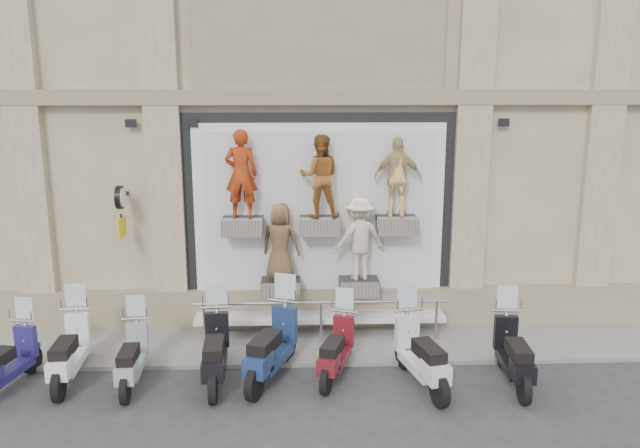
{
  "coord_description": "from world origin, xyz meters",
  "views": [
    {
      "loc": [
        -0.46,
        -9.62,
        5.08
      ],
      "look_at": [
        -0.02,
        1.9,
        2.51
      ],
      "focal_mm": 35.0,
      "sensor_mm": 36.0,
      "label": 1
    }
  ],
  "objects_px": {
    "scooter_c": "(131,346)",
    "scooter_d": "(215,338)",
    "scooter_e": "(272,333)",
    "scooter_g": "(421,341)",
    "scooter_a": "(6,350)",
    "scooter_f": "(336,338)",
    "guard_rail": "(321,323)",
    "clock_sign_bracket": "(121,205)",
    "scooter_h": "(515,341)",
    "scooter_b": "(68,339)"
  },
  "relations": [
    {
      "from": "scooter_b",
      "to": "scooter_c",
      "type": "height_order",
      "value": "scooter_b"
    },
    {
      "from": "scooter_d",
      "to": "scooter_e",
      "type": "distance_m",
      "value": 0.98
    },
    {
      "from": "scooter_a",
      "to": "scooter_g",
      "type": "distance_m",
      "value": 7.02
    },
    {
      "from": "scooter_d",
      "to": "scooter_f",
      "type": "height_order",
      "value": "scooter_d"
    },
    {
      "from": "scooter_h",
      "to": "scooter_d",
      "type": "bearing_deg",
      "value": -178.55
    },
    {
      "from": "scooter_e",
      "to": "scooter_h",
      "type": "distance_m",
      "value": 4.19
    },
    {
      "from": "scooter_a",
      "to": "scooter_g",
      "type": "bearing_deg",
      "value": 9.82
    },
    {
      "from": "scooter_a",
      "to": "scooter_f",
      "type": "distance_m",
      "value": 5.6
    },
    {
      "from": "clock_sign_bracket",
      "to": "scooter_b",
      "type": "bearing_deg",
      "value": -106.33
    },
    {
      "from": "scooter_b",
      "to": "scooter_f",
      "type": "xyz_separation_m",
      "value": [
        4.65,
        -0.02,
        -0.06
      ]
    },
    {
      "from": "clock_sign_bracket",
      "to": "scooter_b",
      "type": "relative_size",
      "value": 0.52
    },
    {
      "from": "guard_rail",
      "to": "clock_sign_bracket",
      "type": "distance_m",
      "value": 4.57
    },
    {
      "from": "scooter_b",
      "to": "scooter_c",
      "type": "distance_m",
      "value": 1.14
    },
    {
      "from": "scooter_d",
      "to": "scooter_h",
      "type": "height_order",
      "value": "scooter_d"
    },
    {
      "from": "scooter_c",
      "to": "scooter_g",
      "type": "xyz_separation_m",
      "value": [
        4.96,
        -0.22,
        0.1
      ]
    },
    {
      "from": "scooter_g",
      "to": "scooter_f",
      "type": "bearing_deg",
      "value": 151.2
    },
    {
      "from": "scooter_c",
      "to": "scooter_e",
      "type": "bearing_deg",
      "value": -0.31
    },
    {
      "from": "scooter_c",
      "to": "scooter_h",
      "type": "xyz_separation_m",
      "value": [
        6.57,
        -0.19,
        0.07
      ]
    },
    {
      "from": "scooter_a",
      "to": "scooter_h",
      "type": "distance_m",
      "value": 8.64
    },
    {
      "from": "guard_rail",
      "to": "scooter_e",
      "type": "distance_m",
      "value": 1.75
    },
    {
      "from": "guard_rail",
      "to": "scooter_f",
      "type": "height_order",
      "value": "scooter_f"
    },
    {
      "from": "scooter_a",
      "to": "scooter_b",
      "type": "distance_m",
      "value": 0.98
    },
    {
      "from": "scooter_f",
      "to": "scooter_d",
      "type": "bearing_deg",
      "value": -158.44
    },
    {
      "from": "scooter_a",
      "to": "scooter_f",
      "type": "relative_size",
      "value": 0.99
    },
    {
      "from": "scooter_e",
      "to": "scooter_g",
      "type": "distance_m",
      "value": 2.58
    },
    {
      "from": "scooter_a",
      "to": "scooter_e",
      "type": "distance_m",
      "value": 4.47
    },
    {
      "from": "scooter_c",
      "to": "scooter_f",
      "type": "relative_size",
      "value": 0.98
    },
    {
      "from": "scooter_b",
      "to": "guard_rail",
      "type": "bearing_deg",
      "value": 13.31
    },
    {
      "from": "scooter_e",
      "to": "scooter_f",
      "type": "bearing_deg",
      "value": 22.13
    },
    {
      "from": "scooter_b",
      "to": "scooter_h",
      "type": "height_order",
      "value": "scooter_b"
    },
    {
      "from": "guard_rail",
      "to": "scooter_f",
      "type": "distance_m",
      "value": 1.43
    },
    {
      "from": "scooter_a",
      "to": "scooter_d",
      "type": "distance_m",
      "value": 3.49
    },
    {
      "from": "scooter_d",
      "to": "scooter_c",
      "type": "bearing_deg",
      "value": 178.94
    },
    {
      "from": "scooter_b",
      "to": "scooter_h",
      "type": "relative_size",
      "value": 1.0
    },
    {
      "from": "clock_sign_bracket",
      "to": "scooter_b",
      "type": "height_order",
      "value": "clock_sign_bracket"
    },
    {
      "from": "scooter_d",
      "to": "scooter_h",
      "type": "bearing_deg",
      "value": -5.93
    },
    {
      "from": "scooter_e",
      "to": "scooter_g",
      "type": "xyz_separation_m",
      "value": [
        2.56,
        -0.34,
        -0.05
      ]
    },
    {
      "from": "scooter_a",
      "to": "scooter_b",
      "type": "height_order",
      "value": "scooter_b"
    },
    {
      "from": "guard_rail",
      "to": "clock_sign_bracket",
      "type": "relative_size",
      "value": 4.96
    },
    {
      "from": "scooter_f",
      "to": "scooter_h",
      "type": "distance_m",
      "value": 3.07
    },
    {
      "from": "scooter_e",
      "to": "scooter_a",
      "type": "bearing_deg",
      "value": -157.79
    },
    {
      "from": "scooter_c",
      "to": "scooter_h",
      "type": "height_order",
      "value": "scooter_h"
    },
    {
      "from": "scooter_c",
      "to": "scooter_d",
      "type": "xyz_separation_m",
      "value": [
        1.42,
        0.05,
        0.1
      ]
    },
    {
      "from": "scooter_e",
      "to": "scooter_h",
      "type": "height_order",
      "value": "scooter_e"
    },
    {
      "from": "guard_rail",
      "to": "scooter_a",
      "type": "distance_m",
      "value": 5.63
    },
    {
      "from": "scooter_a",
      "to": "scooter_b",
      "type": "xyz_separation_m",
      "value": [
        0.94,
        0.27,
        0.07
      ]
    },
    {
      "from": "scooter_g",
      "to": "scooter_h",
      "type": "xyz_separation_m",
      "value": [
        1.62,
        0.03,
        -0.03
      ]
    },
    {
      "from": "scooter_a",
      "to": "scooter_h",
      "type": "height_order",
      "value": "scooter_h"
    },
    {
      "from": "guard_rail",
      "to": "scooter_e",
      "type": "height_order",
      "value": "scooter_e"
    },
    {
      "from": "scooter_b",
      "to": "scooter_d",
      "type": "distance_m",
      "value": 2.55
    }
  ]
}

